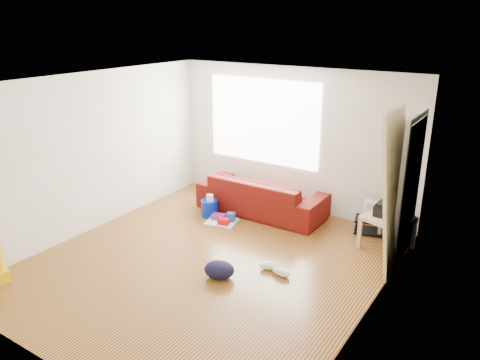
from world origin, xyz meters
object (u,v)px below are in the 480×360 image
Objects in this scene: side_table at (388,222)px; bucket at (210,216)px; cleaning_tray at (223,220)px; backpack at (219,277)px; sofa at (261,212)px; tv_stand at (375,226)px.

bucket is (-2.92, -0.49, -0.43)m from side_table.
backpack is at bearing -56.36° from cleaning_tray.
cleaning_tray is at bearing 108.19° from backpack.
side_table reaches higher than sofa.
backpack is at bearing 106.55° from sofa.
sofa is at bearing 172.43° from tv_stand.
bucket is at bearing -170.55° from side_table.
backpack is at bearing -49.76° from bucket.
side_table is (0.30, -0.41, 0.30)m from tv_stand.
side_table is 1.33× the size of cleaning_tray.
tv_stand is at bearing 46.95° from backpack.
sofa is at bearing 91.10° from backpack.
backpack is at bearing -133.10° from tv_stand.
side_table is 2.63m from backpack.
sofa is 2.29m from backpack.
bucket is 0.70× the size of backpack.
backpack is (-1.29, -2.46, -0.12)m from tv_stand.
tv_stand is 0.59m from side_table.
bucket is 0.39m from cleaning_tray.
side_table is 2.66× the size of bucket.
tv_stand is 2.78m from backpack.
tv_stand reaches higher than backpack.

